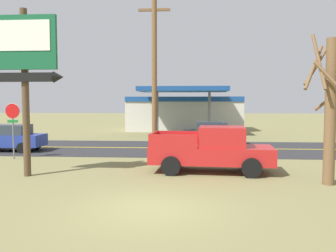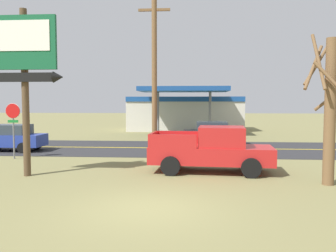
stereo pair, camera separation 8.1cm
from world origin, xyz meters
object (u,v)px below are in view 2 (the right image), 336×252
at_px(bare_tree, 330,105).
at_px(gas_station, 185,112).
at_px(car_black_near_lane, 213,133).
at_px(utility_pole, 154,68).
at_px(pickup_red_parked_on_lawn, 212,150).
at_px(car_blue_mid_lane, 10,138).
at_px(stop_sign, 13,121).
at_px(motel_sign, 24,62).

bearing_deg(bare_tree, gas_station, 103.19).
relative_size(bare_tree, car_black_near_lane, 1.31).
xyz_separation_m(utility_pole, pickup_red_parked_on_lawn, (2.76, -2.36, -3.72)).
bearing_deg(car_black_near_lane, pickup_red_parked_on_lawn, -93.39).
distance_m(car_black_near_lane, car_blue_mid_lane, 13.28).
xyz_separation_m(stop_sign, utility_pole, (7.56, -0.40, 2.66)).
distance_m(stop_sign, gas_station, 21.75).
bearing_deg(bare_tree, stop_sign, 161.72).
bearing_deg(pickup_red_parked_on_lawn, motel_sign, -168.91).
distance_m(motel_sign, utility_pole, 6.09).
xyz_separation_m(car_black_near_lane, car_blue_mid_lane, (-12.66, -4.00, 0.00)).
xyz_separation_m(motel_sign, utility_pole, (4.74, 3.83, 0.08)).
bearing_deg(bare_tree, car_black_near_lane, 106.79).
bearing_deg(utility_pole, gas_station, 87.08).
distance_m(gas_station, car_black_near_lane, 13.37).
bearing_deg(motel_sign, pickup_red_parked_on_lawn, 11.09).
bearing_deg(pickup_red_parked_on_lawn, gas_station, 94.33).
xyz_separation_m(stop_sign, bare_tree, (14.39, -4.76, 0.88)).
height_order(stop_sign, gas_station, gas_station).
xyz_separation_m(gas_station, car_blue_mid_lane, (-10.37, -17.12, -1.11)).
bearing_deg(bare_tree, utility_pole, 147.47).
height_order(stop_sign, pickup_red_parked_on_lawn, stop_sign).
distance_m(bare_tree, pickup_red_parked_on_lawn, 4.94).
bearing_deg(stop_sign, motel_sign, -56.29).
relative_size(pickup_red_parked_on_lawn, car_blue_mid_lane, 1.27).
xyz_separation_m(motel_sign, stop_sign, (-2.82, 4.23, -2.58)).
bearing_deg(car_blue_mid_lane, pickup_red_parked_on_lawn, -24.92).
relative_size(motel_sign, gas_station, 0.56).
height_order(motel_sign, car_black_near_lane, motel_sign).
xyz_separation_m(stop_sign, car_black_near_lane, (10.89, 6.86, -1.20)).
xyz_separation_m(pickup_red_parked_on_lawn, car_blue_mid_lane, (-12.09, 5.62, -0.13)).
xyz_separation_m(stop_sign, car_blue_mid_lane, (-1.78, 2.86, -1.20)).
relative_size(motel_sign, car_blue_mid_lane, 1.59).
bearing_deg(gas_station, stop_sign, -113.28).
bearing_deg(motel_sign, utility_pole, 38.97).
height_order(bare_tree, car_blue_mid_lane, bare_tree).
xyz_separation_m(motel_sign, pickup_red_parked_on_lawn, (7.50, 1.47, -3.64)).
relative_size(motel_sign, car_black_near_lane, 1.59).
xyz_separation_m(bare_tree, car_blue_mid_lane, (-16.17, 7.62, -2.07)).
relative_size(motel_sign, utility_pole, 0.76).
xyz_separation_m(utility_pole, gas_station, (1.04, 20.38, -2.74)).
height_order(pickup_red_parked_on_lawn, car_black_near_lane, pickup_red_parked_on_lawn).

